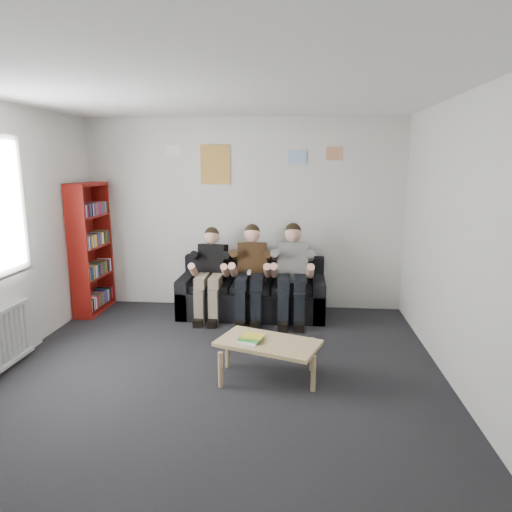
{
  "coord_description": "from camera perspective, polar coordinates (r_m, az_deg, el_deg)",
  "views": [
    {
      "loc": [
        0.78,
        -3.96,
        2.07
      ],
      "look_at": [
        0.29,
        1.3,
        0.99
      ],
      "focal_mm": 32.0,
      "sensor_mm": 36.0,
      "label": 1
    }
  ],
  "objects": [
    {
      "name": "poster_blue",
      "position": [
        6.45,
        5.21,
        12.2
      ],
      "size": [
        0.25,
        0.01,
        0.2
      ],
      "primitive_type": "cube",
      "color": "#4390E6",
      "rests_on": "room_shell"
    },
    {
      "name": "room_shell",
      "position": [
        4.1,
        -5.69,
        1.33
      ],
      "size": [
        5.0,
        5.0,
        5.0
      ],
      "color": "black",
      "rests_on": "ground"
    },
    {
      "name": "radiator",
      "position": [
        5.37,
        -28.44,
        -8.62
      ],
      "size": [
        0.1,
        0.64,
        0.6
      ],
      "color": "silver",
      "rests_on": "ground"
    },
    {
      "name": "poster_pink",
      "position": [
        6.46,
        9.77,
        12.52
      ],
      "size": [
        0.22,
        0.01,
        0.18
      ],
      "primitive_type": "cube",
      "color": "#B43874",
      "rests_on": "room_shell"
    },
    {
      "name": "person_right",
      "position": [
        6.06,
        4.55,
        -2.24
      ],
      "size": [
        0.41,
        0.88,
        1.29
      ],
      "rotation": [
        0.0,
        0.0,
        0.01
      ],
      "color": "white",
      "rests_on": "sofa"
    },
    {
      "name": "poster_sign",
      "position": [
        6.69,
        -10.34,
        12.89
      ],
      "size": [
        0.2,
        0.01,
        0.14
      ],
      "primitive_type": "cube",
      "color": "white",
      "rests_on": "room_shell"
    },
    {
      "name": "sofa",
      "position": [
        6.37,
        -0.46,
        -4.83
      ],
      "size": [
        1.98,
        0.81,
        0.77
      ],
      "color": "black",
      "rests_on": "ground"
    },
    {
      "name": "bookshelf",
      "position": [
        6.75,
        -19.87,
        0.91
      ],
      "size": [
        0.27,
        0.82,
        1.81
      ],
      "rotation": [
        0.0,
        0.0,
        -0.0
      ],
      "color": "maroon",
      "rests_on": "ground"
    },
    {
      "name": "poster_large",
      "position": [
        6.55,
        -5.11,
        11.31
      ],
      "size": [
        0.42,
        0.01,
        0.55
      ],
      "primitive_type": "cube",
      "color": "gold",
      "rests_on": "room_shell"
    },
    {
      "name": "person_middle",
      "position": [
        6.1,
        -0.65,
        -2.2
      ],
      "size": [
        0.4,
        0.85,
        1.27
      ],
      "rotation": [
        0.0,
        0.0,
        0.08
      ],
      "color": "#50351A",
      "rests_on": "sofa"
    },
    {
      "name": "game_cases",
      "position": [
        4.47,
        -0.69,
        -10.32
      ],
      "size": [
        0.25,
        0.22,
        0.05
      ],
      "rotation": [
        0.0,
        0.0,
        -0.37
      ],
      "color": "white",
      "rests_on": "coffee_table"
    },
    {
      "name": "person_left",
      "position": [
        6.19,
        -5.74,
        -2.24
      ],
      "size": [
        0.38,
        0.8,
        1.22
      ],
      "rotation": [
        0.0,
        0.0,
        -0.16
      ],
      "color": "black",
      "rests_on": "sofa"
    },
    {
      "name": "coffee_table",
      "position": [
        4.5,
        1.53,
        -11.16
      ],
      "size": [
        0.96,
        0.53,
        0.38
      ],
      "rotation": [
        0.0,
        0.0,
        -0.34
      ],
      "color": "#D9B37D",
      "rests_on": "ground"
    }
  ]
}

